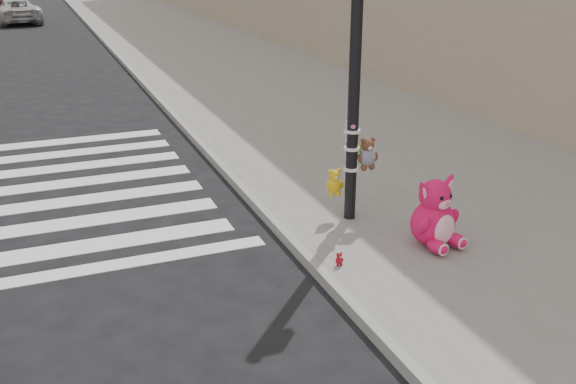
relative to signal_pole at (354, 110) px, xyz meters
name	(u,v)px	position (x,y,z in m)	size (l,w,h in m)	color
ground	(208,326)	(-2.62, -1.81, -1.73)	(120.00, 120.00, 0.00)	black
sidewalk_near	(292,95)	(2.38, 8.19, -1.66)	(7.00, 80.00, 0.14)	slate
curb_edge	(164,106)	(-1.07, 8.19, -1.66)	(0.12, 80.00, 0.15)	gray
signal_pole	(354,110)	(0.00, 0.00, 0.00)	(0.72, 0.49, 4.00)	black
pink_bunny	(435,218)	(0.58, -1.24, -1.20)	(0.70, 0.79, 0.96)	#E91357
red_teddy	(339,259)	(-0.82, -1.31, -1.50)	(0.12, 0.08, 0.17)	#AB1121
car_white_near	(15,11)	(-4.51, 30.40, -1.08)	(2.14, 4.64, 1.29)	silver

